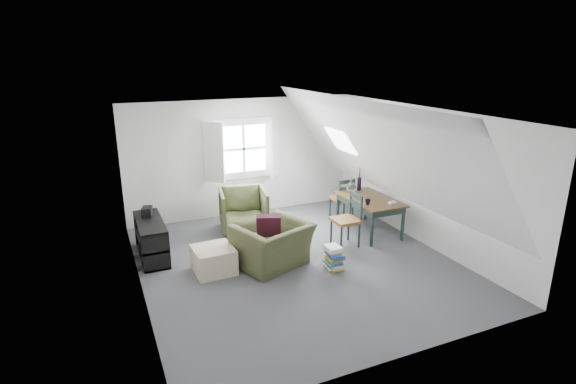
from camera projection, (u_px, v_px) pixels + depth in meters
name	position (u px, v px, depth m)	size (l,w,h in m)	color
floor	(297.00, 262.00, 7.60)	(5.50, 5.50, 0.00)	#48484C
ceiling	(297.00, 114.00, 6.87)	(5.50, 5.50, 0.00)	white
wall_back	(243.00, 158.00, 9.64)	(5.00, 5.00, 0.00)	silver
wall_front	(404.00, 261.00, 4.83)	(5.00, 5.00, 0.00)	silver
wall_left	(135.00, 213.00, 6.27)	(5.50, 5.50, 0.00)	silver
wall_right	(421.00, 176.00, 8.20)	(5.50, 5.50, 0.00)	silver
slope_left	(200.00, 170.00, 6.48)	(5.50, 5.50, 0.00)	white
slope_right	(379.00, 152.00, 7.68)	(5.50, 5.50, 0.00)	white
dormer_window	(244.00, 149.00, 9.51)	(1.71, 0.35, 1.30)	white
skylight	(341.00, 141.00, 8.82)	(0.55, 0.75, 0.04)	white
armchair_near	(272.00, 265.00, 7.51)	(1.13, 0.99, 0.73)	#3F4623
armchair_far	(244.00, 229.00, 9.03)	(0.90, 0.92, 0.84)	#3F4623
throw_pillow	(269.00, 225.00, 7.44)	(0.40, 0.12, 0.40)	#3B1022
ottoman	(214.00, 260.00, 7.22)	(0.62, 0.62, 0.41)	#BFB493
dining_table	(370.00, 203.00, 8.75)	(0.83, 1.39, 0.69)	#362311
demijohn	(351.00, 187.00, 9.02)	(0.21, 0.21, 0.30)	silver
vase_twigs	(359.00, 183.00, 9.20)	(0.09, 0.09, 0.67)	black
cup	(368.00, 204.00, 8.36)	(0.11, 0.11, 0.10)	black
paper_box	(392.00, 203.00, 8.40)	(0.13, 0.09, 0.04)	white
dining_chair_far	(343.00, 198.00, 9.45)	(0.43, 0.43, 0.92)	brown
dining_chair_near	(347.00, 219.00, 8.15)	(0.46, 0.46, 0.98)	brown
media_shelf	(152.00, 241.00, 7.72)	(0.43, 1.29, 0.66)	black
electronics_box	(147.00, 212.00, 7.85)	(0.16, 0.22, 0.18)	black
magazine_stack	(334.00, 258.00, 7.32)	(0.30, 0.35, 0.40)	#B29933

